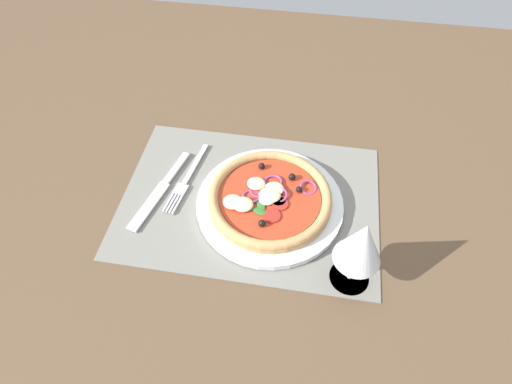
{
  "coord_description": "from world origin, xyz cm",
  "views": [
    {
      "loc": [
        -8.76,
        46.76,
        61.4
      ],
      "look_at": [
        -1.14,
        0.0,
        2.7
      ],
      "focal_mm": 29.43,
      "sensor_mm": 36.0,
      "label": 1
    }
  ],
  "objects_px": {
    "pizza": "(269,197)",
    "wine_glass": "(361,245)",
    "knife": "(160,190)",
    "fork": "(186,181)",
    "plate": "(270,204)"
  },
  "relations": [
    {
      "from": "knife",
      "to": "wine_glass",
      "type": "distance_m",
      "value": 0.39
    },
    {
      "from": "plate",
      "to": "knife",
      "type": "relative_size",
      "value": 1.34
    },
    {
      "from": "pizza",
      "to": "knife",
      "type": "relative_size",
      "value": 1.12
    },
    {
      "from": "plate",
      "to": "knife",
      "type": "distance_m",
      "value": 0.21
    },
    {
      "from": "fork",
      "to": "wine_glass",
      "type": "relative_size",
      "value": 1.21
    },
    {
      "from": "plate",
      "to": "pizza",
      "type": "bearing_deg",
      "value": 1.55
    },
    {
      "from": "fork",
      "to": "pizza",
      "type": "bearing_deg",
      "value": 88.07
    },
    {
      "from": "pizza",
      "to": "wine_glass",
      "type": "height_order",
      "value": "wine_glass"
    },
    {
      "from": "fork",
      "to": "wine_glass",
      "type": "height_order",
      "value": "wine_glass"
    },
    {
      "from": "pizza",
      "to": "wine_glass",
      "type": "bearing_deg",
      "value": 140.66
    },
    {
      "from": "knife",
      "to": "wine_glass",
      "type": "height_order",
      "value": "wine_glass"
    },
    {
      "from": "plate",
      "to": "wine_glass",
      "type": "bearing_deg",
      "value": 140.49
    },
    {
      "from": "knife",
      "to": "pizza",
      "type": "bearing_deg",
      "value": 103.36
    },
    {
      "from": "fork",
      "to": "plate",
      "type": "bearing_deg",
      "value": 88.13
    },
    {
      "from": "fork",
      "to": "wine_glass",
      "type": "bearing_deg",
      "value": 72.94
    }
  ]
}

